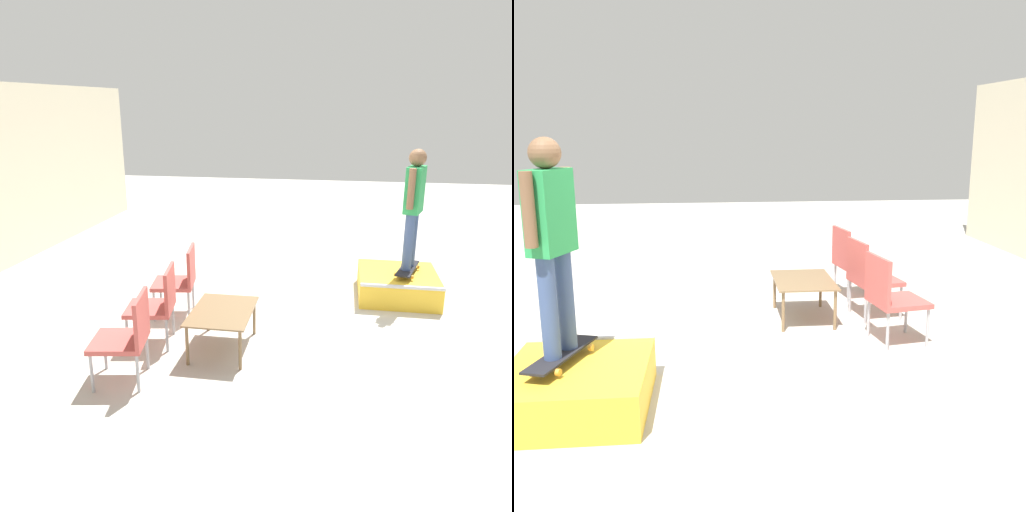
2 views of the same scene
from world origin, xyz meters
The scene contains 8 objects.
ground_plane centered at (0.00, 0.00, 0.00)m, with size 24.00×24.00×0.00m, color #B7B2A8.
skate_ramp_box centered at (0.94, -1.18, 0.18)m, with size 1.20×1.09×0.38m.
skateboard_on_ramp centered at (0.90, -1.30, 0.44)m, with size 0.82×0.42×0.07m.
person_skater centered at (0.90, -1.30, 1.42)m, with size 0.54×0.31×1.65m.
coffee_table centered at (-1.05, 0.92, 0.42)m, with size 0.95×0.67×0.47m.
patio_chair_left centered at (-1.86, 1.68, 0.51)m, with size 0.60×0.60×0.92m.
patio_chair_center centered at (-1.03, 1.68, 0.51)m, with size 0.60×0.60×0.92m.
patio_chair_right centered at (-0.20, 1.68, 0.51)m, with size 0.60×0.60×0.92m.
Camera 2 is at (5.20, -0.10, 2.14)m, focal length 40.00 mm.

